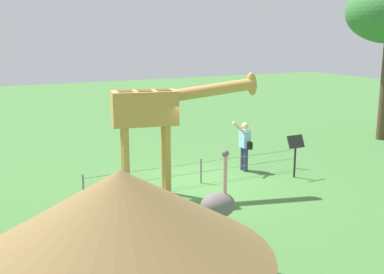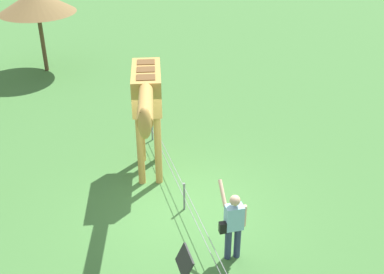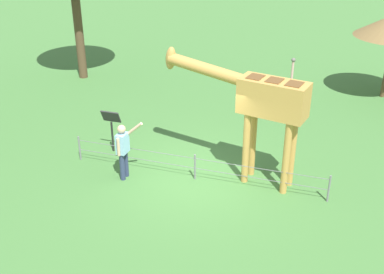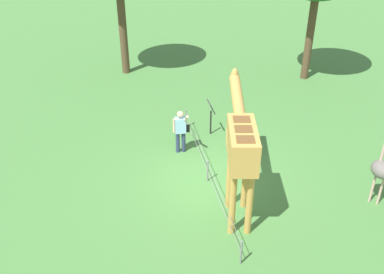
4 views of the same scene
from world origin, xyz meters
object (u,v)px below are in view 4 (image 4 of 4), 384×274
at_px(ostrich, 382,170).
at_px(info_sign, 211,111).
at_px(giraffe, 241,142).
at_px(visitor, 181,129).

height_order(ostrich, info_sign, ostrich).
distance_m(ostrich, info_sign, 6.15).
bearing_deg(giraffe, visitor, 16.34).
bearing_deg(ostrich, giraffe, 83.09).
bearing_deg(ostrich, visitor, 52.53).
relative_size(giraffe, ostrich, 1.78).
relative_size(visitor, ostrich, 0.74).
xyz_separation_m(visitor, info_sign, (1.00, -1.30, 0.05)).
bearing_deg(ostrich, info_sign, 37.61).
xyz_separation_m(giraffe, visitor, (3.38, 0.99, -1.40)).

